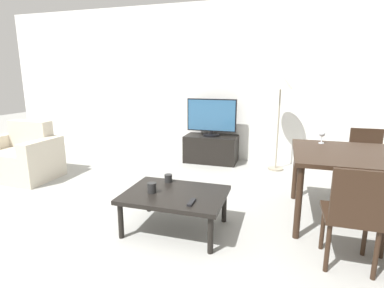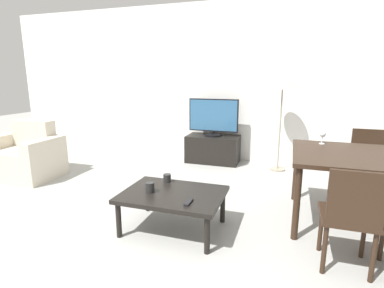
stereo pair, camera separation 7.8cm
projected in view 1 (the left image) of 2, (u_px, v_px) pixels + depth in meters
ground_plane at (76, 273)px, 2.28m from camera, size 18.00×18.00×0.00m
wall_back at (201, 83)px, 5.33m from camera, size 7.99×0.06×2.70m
armchair at (22, 158)px, 4.39m from camera, size 1.02×0.71×0.81m
tv_stand at (211, 149)px, 5.21m from camera, size 0.89×0.48×0.47m
tv at (212, 117)px, 5.09m from camera, size 0.85×0.30×0.63m
coffee_table at (175, 197)px, 2.86m from camera, size 0.96×0.70×0.38m
dining_table at (363, 161)px, 2.92m from camera, size 1.31×1.08×0.73m
dining_chair_near at (353, 213)px, 2.24m from camera, size 0.40×0.40×0.83m
dining_chair_far at (366, 159)px, 3.68m from camera, size 0.40×0.40×0.83m
floor_lamp at (281, 87)px, 4.54m from camera, size 0.36×0.36×1.50m
remote_primary at (191, 202)px, 2.61m from camera, size 0.04×0.15×0.02m
cup_white_near at (152, 188)px, 2.85m from camera, size 0.09×0.09×0.10m
cup_colored_far at (168, 178)px, 3.13m from camera, size 0.08×0.08×0.08m
wine_glass_left at (322, 134)px, 3.32m from camera, size 0.07×0.07×0.15m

